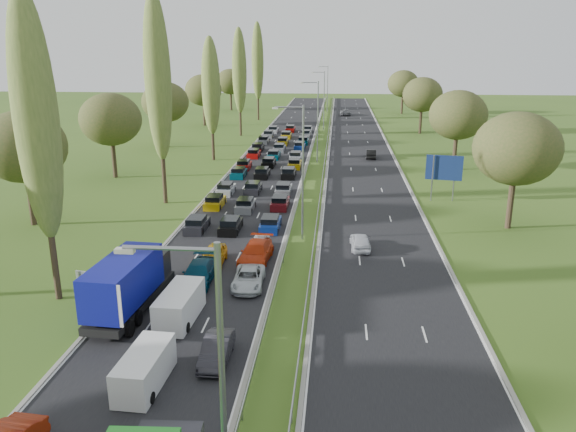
% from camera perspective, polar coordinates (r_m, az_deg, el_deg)
% --- Properties ---
extents(ground, '(260.00, 260.00, 0.00)m').
position_cam_1_polar(ground, '(86.69, 3.02, 5.66)').
color(ground, '#38591B').
rests_on(ground, ground).
extents(near_carriageway, '(10.50, 215.00, 0.04)m').
position_cam_1_polar(near_carriageway, '(89.62, -1.26, 6.04)').
color(near_carriageway, black).
rests_on(near_carriageway, ground).
extents(far_carriageway, '(10.50, 215.00, 0.04)m').
position_cam_1_polar(far_carriageway, '(89.18, 7.44, 5.85)').
color(far_carriageway, black).
rests_on(far_carriageway, ground).
extents(central_reservation, '(2.36, 215.00, 0.32)m').
position_cam_1_polar(central_reservation, '(89.05, 3.09, 6.31)').
color(central_reservation, gray).
rests_on(central_reservation, ground).
extents(lamp_columns, '(0.18, 140.18, 12.00)m').
position_cam_1_polar(lamp_columns, '(83.76, 3.03, 9.43)').
color(lamp_columns, gray).
rests_on(lamp_columns, ground).
extents(poplar_row, '(2.80, 127.80, 22.44)m').
position_cam_1_polar(poplar_row, '(75.72, -9.71, 13.29)').
color(poplar_row, '#2D2116').
rests_on(poplar_row, ground).
extents(woodland_left, '(8.00, 166.00, 11.10)m').
position_cam_1_polar(woodland_left, '(74.32, -18.57, 8.96)').
color(woodland_left, '#2D2116').
rests_on(woodland_left, ground).
extents(woodland_right, '(8.00, 153.00, 11.10)m').
position_cam_1_polar(woodland_right, '(74.13, 18.14, 8.98)').
color(woodland_right, '#2D2116').
rests_on(woodland_right, ground).
extents(traffic_queue_fill, '(9.00, 69.46, 0.80)m').
position_cam_1_polar(traffic_queue_fill, '(84.46, -1.63, 5.68)').
color(traffic_queue_fill, black).
rests_on(traffic_queue_fill, ground).
extents(near_car_7, '(2.21, 5.29, 1.53)m').
position_cam_1_polar(near_car_7, '(41.86, -9.07, -5.77)').
color(near_car_7, '#043249').
rests_on(near_car_7, near_carriageway).
extents(near_car_8, '(1.82, 4.30, 1.45)m').
position_cam_1_polar(near_car_8, '(45.27, -7.53, -3.99)').
color(near_car_8, '#CA940D').
rests_on(near_car_8, near_carriageway).
extents(near_car_9, '(1.49, 4.15, 1.36)m').
position_cam_1_polar(near_car_9, '(32.01, -7.27, -13.32)').
color(near_car_9, black).
rests_on(near_car_9, near_carriageway).
extents(near_car_10, '(2.36, 4.77, 1.30)m').
position_cam_1_polar(near_car_10, '(40.88, -4.04, -6.32)').
color(near_car_10, silver).
rests_on(near_car_10, near_carriageway).
extents(near_car_11, '(2.59, 5.66, 1.61)m').
position_cam_1_polar(near_car_11, '(45.34, -3.27, -3.72)').
color(near_car_11, '#B42C0B').
rests_on(near_car_11, near_carriageway).
extents(near_car_12, '(1.59, 3.92, 1.33)m').
position_cam_1_polar(near_car_12, '(47.70, -2.89, -2.84)').
color(near_car_12, silver).
rests_on(near_car_12, near_carriageway).
extents(far_car_0, '(1.83, 4.14, 1.39)m').
position_cam_1_polar(far_car_0, '(48.61, 7.36, -2.54)').
color(far_car_0, silver).
rests_on(far_car_0, far_carriageway).
extents(far_car_1, '(1.77, 4.31, 1.39)m').
position_cam_1_polar(far_car_1, '(89.12, 8.47, 6.27)').
color(far_car_1, black).
rests_on(far_car_1, far_carriageway).
extents(far_car_2, '(2.73, 5.68, 1.56)m').
position_cam_1_polar(far_car_2, '(146.21, 5.83, 10.45)').
color(far_car_2, slate).
rests_on(far_car_2, far_carriageway).
extents(blue_lorry, '(2.59, 9.31, 3.93)m').
position_cam_1_polar(blue_lorry, '(38.05, -15.81, -6.54)').
color(blue_lorry, black).
rests_on(blue_lorry, near_carriageway).
extents(white_van_front, '(1.82, 4.64, 1.87)m').
position_cam_1_polar(white_van_front, '(30.66, -14.23, -14.64)').
color(white_van_front, silver).
rests_on(white_van_front, near_carriageway).
extents(white_van_rear, '(1.96, 5.00, 2.01)m').
position_cam_1_polar(white_van_rear, '(36.74, -10.85, -8.76)').
color(white_van_rear, white).
rests_on(white_van_rear, near_carriageway).
extents(info_sign, '(1.48, 0.46, 2.10)m').
position_cam_1_polar(info_sign, '(40.87, -19.84, -6.28)').
color(info_sign, gray).
rests_on(info_sign, ground).
extents(direction_sign, '(3.95, 0.81, 5.20)m').
position_cam_1_polar(direction_sign, '(65.14, 15.57, 4.55)').
color(direction_sign, gray).
rests_on(direction_sign, ground).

